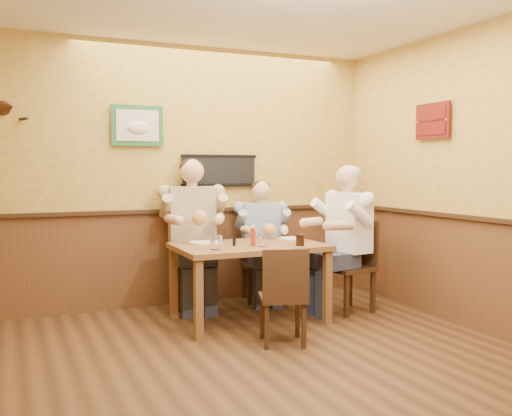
{
  "coord_description": "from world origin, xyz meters",
  "views": [
    {
      "loc": [
        -1.48,
        -3.49,
        1.48
      ],
      "look_at": [
        0.7,
        1.45,
        1.1
      ],
      "focal_mm": 40.0,
      "sensor_mm": 36.0,
      "label": 1
    }
  ],
  "objects_px": {
    "diner_white_elder": "(349,246)",
    "salt_shaker": "(220,240)",
    "water_glass_mid": "(262,241)",
    "pepper_shaker": "(234,242)",
    "chair_right_end": "(348,266)",
    "chair_near_side": "(283,295)",
    "water_glass_left": "(215,242)",
    "hot_sauce_bottle": "(253,236)",
    "diner_tan_shirt": "(192,241)",
    "cola_tumbler": "(300,240)",
    "diner_blue_polo": "(261,247)",
    "chair_back_right": "(261,263)",
    "chair_back_left": "(192,261)",
    "dining_table": "(249,254)"
  },
  "relations": [
    {
      "from": "chair_back_right",
      "to": "chair_right_end",
      "type": "xyz_separation_m",
      "value": [
        0.63,
        -0.79,
        0.05
      ]
    },
    {
      "from": "chair_back_right",
      "to": "hot_sauce_bottle",
      "type": "distance_m",
      "value": 1.07
    },
    {
      "from": "chair_back_right",
      "to": "diner_white_elder",
      "type": "relative_size",
      "value": 0.62
    },
    {
      "from": "diner_blue_polo",
      "to": "hot_sauce_bottle",
      "type": "distance_m",
      "value": 1.01
    },
    {
      "from": "cola_tumbler",
      "to": "salt_shaker",
      "type": "xyz_separation_m",
      "value": [
        -0.67,
        0.36,
        -0.01
      ]
    },
    {
      "from": "diner_tan_shirt",
      "to": "cola_tumbler",
      "type": "xyz_separation_m",
      "value": [
        0.72,
        -1.07,
        0.1
      ]
    },
    {
      "from": "salt_shaker",
      "to": "chair_right_end",
      "type": "bearing_deg",
      "value": -5.26
    },
    {
      "from": "diner_white_elder",
      "to": "hot_sauce_bottle",
      "type": "height_order",
      "value": "diner_white_elder"
    },
    {
      "from": "diner_blue_polo",
      "to": "cola_tumbler",
      "type": "distance_m",
      "value": 1.05
    },
    {
      "from": "diner_white_elder",
      "to": "pepper_shaker",
      "type": "distance_m",
      "value": 1.27
    },
    {
      "from": "chair_back_right",
      "to": "chair_right_end",
      "type": "distance_m",
      "value": 1.02
    },
    {
      "from": "diner_white_elder",
      "to": "salt_shaker",
      "type": "relative_size",
      "value": 15.5
    },
    {
      "from": "water_glass_mid",
      "to": "cola_tumbler",
      "type": "relative_size",
      "value": 0.99
    },
    {
      "from": "water_glass_mid",
      "to": "hot_sauce_bottle",
      "type": "bearing_deg",
      "value": 125.19
    },
    {
      "from": "chair_back_right",
      "to": "chair_near_side",
      "type": "relative_size",
      "value": 1.02
    },
    {
      "from": "chair_near_side",
      "to": "water_glass_left",
      "type": "relative_size",
      "value": 6.19
    },
    {
      "from": "chair_right_end",
      "to": "diner_tan_shirt",
      "type": "distance_m",
      "value": 1.66
    },
    {
      "from": "pepper_shaker",
      "to": "water_glass_left",
      "type": "bearing_deg",
      "value": -146.28
    },
    {
      "from": "chair_back_left",
      "to": "chair_right_end",
      "type": "distance_m",
      "value": 1.64
    },
    {
      "from": "water_glass_left",
      "to": "water_glass_mid",
      "type": "height_order",
      "value": "water_glass_left"
    },
    {
      "from": "chair_back_right",
      "to": "diner_tan_shirt",
      "type": "height_order",
      "value": "diner_tan_shirt"
    },
    {
      "from": "chair_back_left",
      "to": "diner_blue_polo",
      "type": "bearing_deg",
      "value": 5.7
    },
    {
      "from": "water_glass_mid",
      "to": "hot_sauce_bottle",
      "type": "distance_m",
      "value": 0.11
    },
    {
      "from": "diner_blue_polo",
      "to": "salt_shaker",
      "type": "distance_m",
      "value": 1.01
    },
    {
      "from": "water_glass_left",
      "to": "hot_sauce_bottle",
      "type": "relative_size",
      "value": 0.69
    },
    {
      "from": "dining_table",
      "to": "pepper_shaker",
      "type": "xyz_separation_m",
      "value": [
        -0.17,
        -0.05,
        0.13
      ]
    },
    {
      "from": "water_glass_mid",
      "to": "cola_tumbler",
      "type": "xyz_separation_m",
      "value": [
        0.35,
        -0.08,
        0.0
      ]
    },
    {
      "from": "diner_tan_shirt",
      "to": "diner_blue_polo",
      "type": "xyz_separation_m",
      "value": [
        0.78,
        -0.04,
        -0.11
      ]
    },
    {
      "from": "water_glass_mid",
      "to": "cola_tumbler",
      "type": "distance_m",
      "value": 0.36
    },
    {
      "from": "water_glass_mid",
      "to": "pepper_shaker",
      "type": "height_order",
      "value": "water_glass_mid"
    },
    {
      "from": "hot_sauce_bottle",
      "to": "pepper_shaker",
      "type": "relative_size",
      "value": 2.45
    },
    {
      "from": "water_glass_left",
      "to": "cola_tumbler",
      "type": "distance_m",
      "value": 0.82
    },
    {
      "from": "diner_blue_polo",
      "to": "hot_sauce_bottle",
      "type": "xyz_separation_m",
      "value": [
        -0.47,
        -0.87,
        0.24
      ]
    },
    {
      "from": "chair_right_end",
      "to": "cola_tumbler",
      "type": "xyz_separation_m",
      "value": [
        -0.69,
        -0.24,
        0.33
      ]
    },
    {
      "from": "cola_tumbler",
      "to": "diner_white_elder",
      "type": "bearing_deg",
      "value": 18.85
    },
    {
      "from": "dining_table",
      "to": "water_glass_left",
      "type": "bearing_deg",
      "value": -153.04
    },
    {
      "from": "dining_table",
      "to": "diner_white_elder",
      "type": "distance_m",
      "value": 1.09
    },
    {
      "from": "chair_right_end",
      "to": "chair_near_side",
      "type": "distance_m",
      "value": 1.31
    },
    {
      "from": "pepper_shaker",
      "to": "diner_white_elder",
      "type": "bearing_deg",
      "value": -0.52
    },
    {
      "from": "chair_right_end",
      "to": "diner_tan_shirt",
      "type": "relative_size",
      "value": 0.67
    },
    {
      "from": "hot_sauce_bottle",
      "to": "cola_tumbler",
      "type": "bearing_deg",
      "value": -22.01
    },
    {
      "from": "chair_right_end",
      "to": "cola_tumbler",
      "type": "relative_size",
      "value": 8.91
    },
    {
      "from": "diner_tan_shirt",
      "to": "cola_tumbler",
      "type": "relative_size",
      "value": 13.32
    },
    {
      "from": "water_glass_left",
      "to": "water_glass_mid",
      "type": "bearing_deg",
      "value": -0.02
    },
    {
      "from": "chair_back_left",
      "to": "chair_right_end",
      "type": "height_order",
      "value": "chair_back_left"
    },
    {
      "from": "diner_tan_shirt",
      "to": "water_glass_left",
      "type": "bearing_deg",
      "value": -87.02
    },
    {
      "from": "water_glass_left",
      "to": "hot_sauce_bottle",
      "type": "xyz_separation_m",
      "value": [
        0.4,
        0.08,
        0.03
      ]
    },
    {
      "from": "chair_right_end",
      "to": "diner_white_elder",
      "type": "relative_size",
      "value": 0.7
    },
    {
      "from": "chair_near_side",
      "to": "hot_sauce_bottle",
      "type": "height_order",
      "value": "hot_sauce_bottle"
    },
    {
      "from": "dining_table",
      "to": "hot_sauce_bottle",
      "type": "distance_m",
      "value": 0.23
    }
  ]
}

